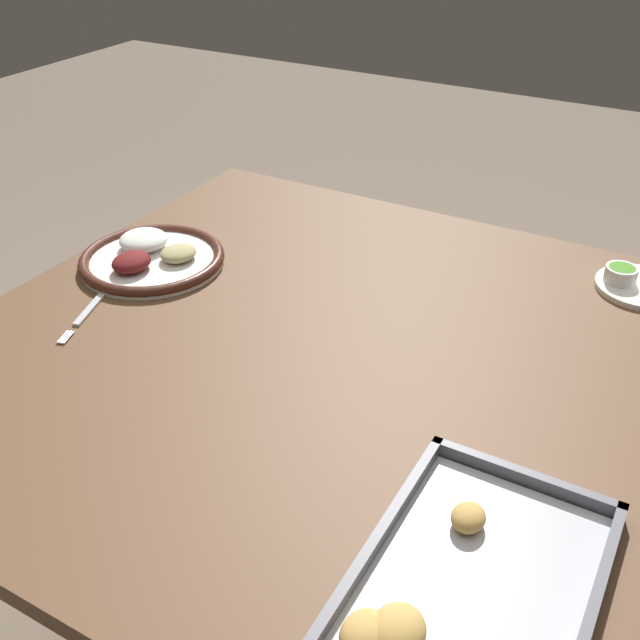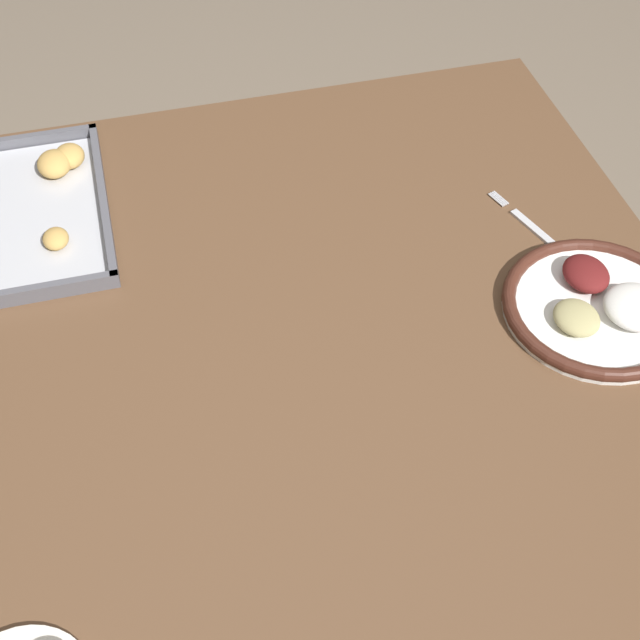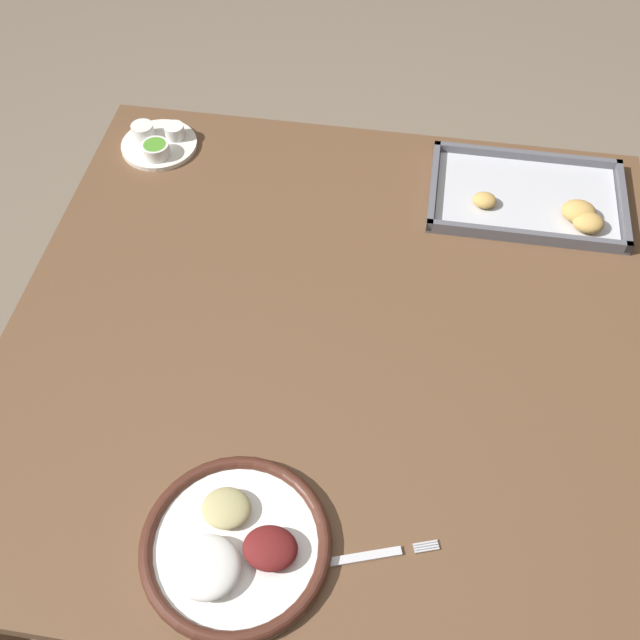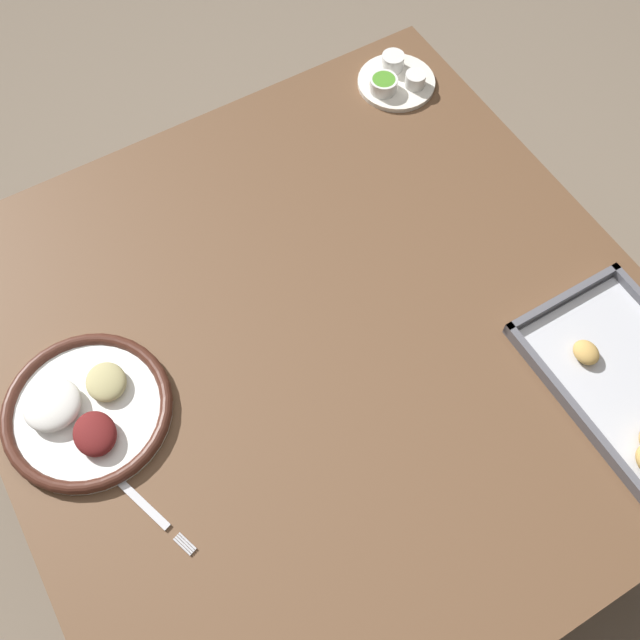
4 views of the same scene
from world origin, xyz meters
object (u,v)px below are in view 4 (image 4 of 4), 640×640
object	(u,v)px
saucer_plate	(395,79)
dinner_plate	(85,410)
fork	(140,501)
baking_tray	(637,395)

from	to	relation	value
saucer_plate	dinner_plate	bearing A→B (deg)	-66.69
fork	saucer_plate	bearing A→B (deg)	104.78
fork	dinner_plate	bearing A→B (deg)	166.35
dinner_plate	fork	size ratio (longest dim) A/B	1.37
saucer_plate	fork	bearing A→B (deg)	-56.76
dinner_plate	saucer_plate	world-z (taller)	dinner_plate
dinner_plate	fork	world-z (taller)	dinner_plate
fork	saucer_plate	distance (m)	0.94
dinner_plate	baking_tray	size ratio (longest dim) A/B	0.71
dinner_plate	fork	bearing A→B (deg)	4.82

